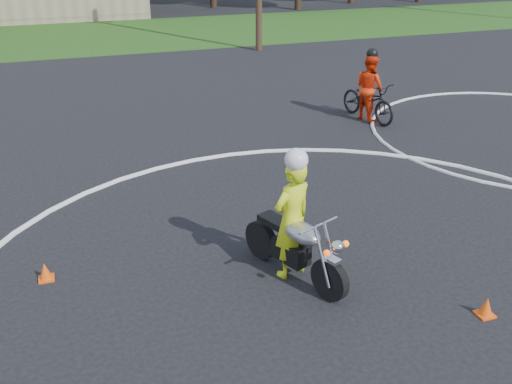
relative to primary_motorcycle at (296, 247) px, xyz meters
name	(u,v)px	position (x,y,z in m)	size (l,w,h in m)	color
grass_strip	(129,35)	(0.54, 23.46, -0.56)	(120.00, 10.00, 0.02)	#1E4714
course_markings	(412,227)	(2.71, 0.81, -0.56)	(19.05, 19.05, 0.12)	silver
primary_motorcycle	(296,247)	(0.00, 0.00, 0.00)	(1.02, 2.12, 1.17)	black
rider_primary_grp	(292,216)	(-0.02, 0.14, 0.48)	(0.84, 0.70, 2.18)	#CCE518
rider_second_grp	(369,95)	(5.17, 6.92, 0.15)	(1.15, 2.24, 2.05)	black
traffic_cones	(498,262)	(3.23, -0.86, -0.43)	(17.26, 9.86, 0.30)	#FF540D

